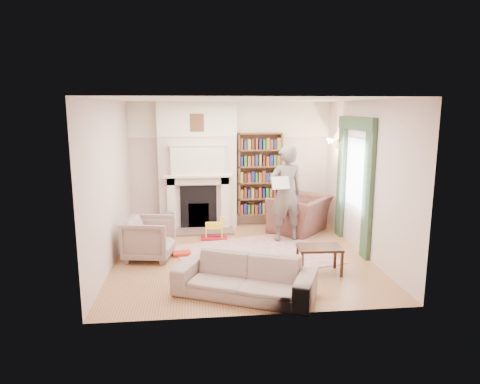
{
  "coord_description": "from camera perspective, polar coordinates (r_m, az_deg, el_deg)",
  "views": [
    {
      "loc": [
        -0.81,
        -7.37,
        2.67
      ],
      "look_at": [
        0.0,
        0.25,
        1.15
      ],
      "focal_mm": 32.0,
      "sensor_mm": 36.0,
      "label": 1
    }
  ],
  "objects": [
    {
      "name": "wall_sconce",
      "position": [
        9.34,
        11.72,
        6.26
      ],
      "size": [
        0.2,
        0.24,
        0.24
      ],
      "primitive_type": null,
      "color": "gold",
      "rests_on": "wall_right"
    },
    {
      "name": "armchair_left",
      "position": [
        7.85,
        -11.99,
        -6.05
      ],
      "size": [
        0.94,
        0.92,
        0.75
      ],
      "primitive_type": "imported",
      "rotation": [
        0.0,
        0.0,
        1.4
      ],
      "color": "#ABA08D",
      "rests_on": "floor"
    },
    {
      "name": "wall_right",
      "position": [
        8.08,
        16.28,
        1.72
      ],
      "size": [
        0.0,
        4.5,
        4.5
      ],
      "primitive_type": "plane",
      "rotation": [
        1.57,
        0.0,
        -1.57
      ],
      "color": "beige",
      "rests_on": "floor"
    },
    {
      "name": "sofa",
      "position": [
        6.24,
        0.58,
        -11.2
      ],
      "size": [
        2.14,
        1.53,
        0.58
      ],
      "primitive_type": "imported",
      "rotation": [
        0.0,
        0.0,
        -0.42
      ],
      "color": "#BCB09B",
      "rests_on": "floor"
    },
    {
      "name": "rug",
      "position": [
        7.97,
        1.88,
        -8.32
      ],
      "size": [
        3.14,
        2.72,
        0.01
      ],
      "primitive_type": "cube",
      "rotation": [
        0.0,
        0.0,
        0.28
      ],
      "color": "#C1B292",
      "rests_on": "floor"
    },
    {
      "name": "comic_annuals",
      "position": [
        7.61,
        1.36,
        -9.17
      ],
      "size": [
        0.81,
        0.59,
        0.02
      ],
      "color": "red",
      "rests_on": "rug"
    },
    {
      "name": "bookcase",
      "position": [
        9.72,
        2.65,
        2.36
      ],
      "size": [
        1.0,
        0.24,
        1.85
      ],
      "primitive_type": "cube",
      "color": "brown",
      "rests_on": "floor"
    },
    {
      "name": "game_box_lid",
      "position": [
        7.99,
        -7.76,
        -8.13
      ],
      "size": [
        0.35,
        0.26,
        0.05
      ],
      "primitive_type": "cube",
      "rotation": [
        0.0,
        0.0,
        0.14
      ],
      "color": "red",
      "rests_on": "rug"
    },
    {
      "name": "man_reading",
      "position": [
        8.6,
        6.11,
        -0.23
      ],
      "size": [
        0.78,
        0.59,
        1.95
      ],
      "primitive_type": "imported",
      "rotation": [
        0.0,
        0.0,
        3.33
      ],
      "color": "#5A5048",
      "rests_on": "floor"
    },
    {
      "name": "window",
      "position": [
        8.43,
        15.18,
        2.51
      ],
      "size": [
        0.02,
        0.9,
        1.3
      ],
      "primitive_type": "cube",
      "color": "silver",
      "rests_on": "wall_right"
    },
    {
      "name": "newspaper",
      "position": [
        8.33,
        5.43,
        1.22
      ],
      "size": [
        0.37,
        0.17,
        0.24
      ],
      "primitive_type": "cube",
      "rotation": [
        -0.35,
        0.0,
        0.18
      ],
      "color": "silver",
      "rests_on": "man_reading"
    },
    {
      "name": "board_game",
      "position": [
        7.55,
        -4.18,
        -9.29
      ],
      "size": [
        0.36,
        0.36,
        0.03
      ],
      "primitive_type": "cube",
      "rotation": [
        0.0,
        0.0,
        -0.09
      ],
      "color": "gold",
      "rests_on": "rug"
    },
    {
      "name": "fireplace",
      "position": [
        9.51,
        -5.66,
        3.4
      ],
      "size": [
        1.7,
        0.58,
        2.8
      ],
      "color": "beige",
      "rests_on": "floor"
    },
    {
      "name": "curtain_left",
      "position": [
        7.82,
        16.68,
        -0.09
      ],
      "size": [
        0.07,
        0.32,
        2.4
      ],
      "primitive_type": "cube",
      "color": "#29412A",
      "rests_on": "floor"
    },
    {
      "name": "curtain_right",
      "position": [
        9.11,
        13.32,
        1.63
      ],
      "size": [
        0.07,
        0.32,
        2.4
      ],
      "primitive_type": "cube",
      "color": "#29412A",
      "rests_on": "floor"
    },
    {
      "name": "wall_front",
      "position": [
        5.34,
        2.84,
        -2.56
      ],
      "size": [
        4.5,
        0.0,
        4.5
      ],
      "primitive_type": "plane",
      "rotation": [
        -1.57,
        0.0,
        0.0
      ],
      "color": "beige",
      "rests_on": "floor"
    },
    {
      "name": "coffee_table",
      "position": [
        7.18,
        10.5,
        -8.88
      ],
      "size": [
        0.72,
        0.48,
        0.45
      ],
      "primitive_type": null,
      "rotation": [
        0.0,
        0.0,
        -0.04
      ],
      "color": "#321911",
      "rests_on": "floor"
    },
    {
      "name": "floor",
      "position": [
        7.88,
        0.19,
        -8.59
      ],
      "size": [
        4.5,
        4.5,
        0.0
      ],
      "primitive_type": "plane",
      "color": "brown",
      "rests_on": "ground"
    },
    {
      "name": "paraffin_heater",
      "position": [
        8.99,
        -9.52,
        -4.4
      ],
      "size": [
        0.26,
        0.26,
        0.55
      ],
      "primitive_type": "cylinder",
      "rotation": [
        0.0,
        0.0,
        -0.09
      ],
      "color": "#919398",
      "rests_on": "floor"
    },
    {
      "name": "ceiling",
      "position": [
        7.42,
        0.21,
        12.23
      ],
      "size": [
        4.5,
        4.5,
        0.0
      ],
      "primitive_type": "plane",
      "rotation": [
        3.14,
        0.0,
        0.0
      ],
      "color": "white",
      "rests_on": "wall_back"
    },
    {
      "name": "armchair_reading",
      "position": [
        9.4,
        7.96,
        -2.93
      ],
      "size": [
        1.58,
        1.59,
        0.78
      ],
      "primitive_type": "imported",
      "rotation": [
        0.0,
        0.0,
        3.98
      ],
      "color": "#4A2728",
      "rests_on": "floor"
    },
    {
      "name": "wall_back",
      "position": [
        9.74,
        -1.25,
        3.72
      ],
      "size": [
        4.5,
        0.0,
        4.5
      ],
      "primitive_type": "plane",
      "rotation": [
        1.57,
        0.0,
        0.0
      ],
      "color": "beige",
      "rests_on": "floor"
    },
    {
      "name": "pelmet",
      "position": [
        8.33,
        15.22,
        8.84
      ],
      "size": [
        0.09,
        1.7,
        0.24
      ],
      "primitive_type": "cube",
      "color": "#29412A",
      "rests_on": "wall_right"
    },
    {
      "name": "rocking_horse",
      "position": [
        8.81,
        -3.51,
        -4.83
      ],
      "size": [
        0.55,
        0.24,
        0.47
      ],
      "primitive_type": null,
      "rotation": [
        0.0,
        0.0,
        -0.05
      ],
      "color": "yellow",
      "rests_on": "rug"
    },
    {
      "name": "wall_left",
      "position": [
        7.62,
        -16.88,
        1.13
      ],
      "size": [
        0.0,
        4.5,
        4.5
      ],
      "primitive_type": "plane",
      "rotation": [
        1.57,
        0.0,
        1.57
      ],
      "color": "beige",
      "rests_on": "floor"
    }
  ]
}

